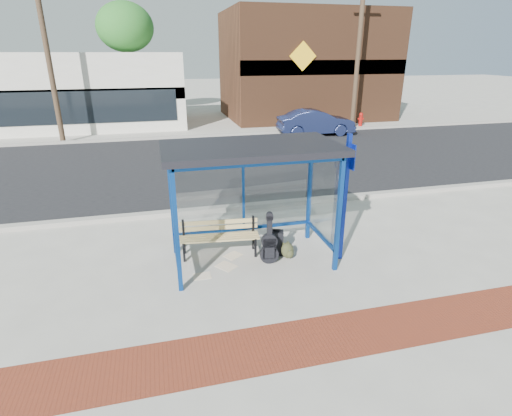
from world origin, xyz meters
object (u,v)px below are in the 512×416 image
object	(u,v)px
bench	(219,235)
fire_hydrant	(361,119)
parked_car	(316,122)
suitcase	(275,243)
backpack	(288,251)
guitar_bag	(269,246)

from	to	relation	value
bench	fire_hydrant	world-z (taller)	bench
bench	parked_car	xyz separation A→B (m)	(6.93, 11.76, 0.20)
suitcase	parked_car	distance (m)	13.38
parked_car	fire_hydrant	world-z (taller)	parked_car
backpack	fire_hydrant	xyz separation A→B (m)	(9.10, 14.09, 0.26)
guitar_bag	parked_car	distance (m)	13.77
bench	guitar_bag	world-z (taller)	guitar_bag
bench	suitcase	size ratio (longest dim) A/B	2.92
parked_car	guitar_bag	bearing A→B (deg)	156.77
guitar_bag	fire_hydrant	world-z (taller)	guitar_bag
fire_hydrant	parked_car	bearing A→B (deg)	-152.70
backpack	parked_car	bearing A→B (deg)	49.62
suitcase	backpack	distance (m)	0.32
fire_hydrant	backpack	bearing A→B (deg)	-122.84
parked_car	fire_hydrant	xyz separation A→B (m)	(3.52, 1.82, -0.22)
bench	guitar_bag	xyz separation A→B (m)	(0.91, -0.63, -0.06)
suitcase	fire_hydrant	size ratio (longest dim) A/B	0.75
guitar_bag	suitcase	world-z (taller)	guitar_bag
bench	backpack	world-z (taller)	bench
suitcase	fire_hydrant	world-z (taller)	fire_hydrant
guitar_bag	suitcase	xyz separation A→B (m)	(0.23, 0.33, -0.11)
backpack	fire_hydrant	distance (m)	16.78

